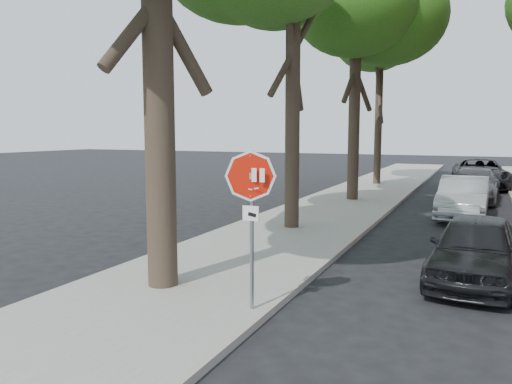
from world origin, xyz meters
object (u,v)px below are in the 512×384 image
tree_mid_b (357,11)px  tree_far (380,54)px  car_b (463,198)px  car_c (474,185)px  stop_sign (251,199)px  car_d (480,174)px  car_a (475,249)px

tree_mid_b → tree_far: (-0.30, 6.99, -0.78)m
car_b → car_c: bearing=88.3°
tree_mid_b → car_c: 9.02m
stop_sign → car_d: (3.28, 22.01, -1.16)m
car_b → stop_sign: bearing=-102.3°
tree_mid_b → car_b: size_ratio=2.35×
car_c → tree_far: bearing=140.4°
stop_sign → tree_mid_b: size_ratio=0.25×
tree_far → car_c: tree_far is taller
car_a → car_b: 7.90m
car_d → car_c: bearing=-97.3°
tree_mid_b → car_a: size_ratio=2.60×
tree_mid_b → stop_sign: bearing=-83.1°
stop_sign → car_a: stop_sign is taller
tree_far → car_c: 9.51m
car_b → car_a: bearing=-85.0°
tree_mid_b → car_c: size_ratio=2.12×
car_b → car_c: 4.96m
tree_far → car_d: bearing=9.4°
tree_mid_b → tree_far: tree_mid_b is taller
tree_far → car_b: (4.83, -9.66, -6.49)m
car_b → car_d: bearing=88.9°
stop_sign → tree_far: (-2.02, 21.14, 5.26)m
car_a → car_d: (-0.02, 18.41, 0.11)m
car_d → tree_mid_b: bearing=-127.7°
tree_far → car_a: 19.46m
car_c → car_d: bearing=91.0°
stop_sign → car_c: (3.08, 16.43, -1.24)m
car_a → car_d: car_d is taller
tree_mid_b → tree_far: size_ratio=1.11×
car_d → car_a: bearing=-95.2°
tree_mid_b → car_c: (4.80, 2.28, -7.29)m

